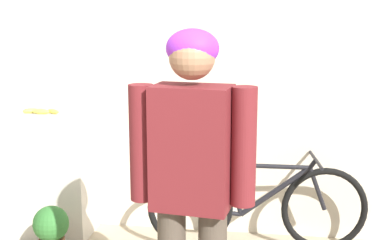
{
  "coord_description": "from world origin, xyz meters",
  "views": [
    {
      "loc": [
        0.69,
        -1.81,
        1.8
      ],
      "look_at": [
        0.31,
        0.7,
        1.27
      ],
      "focal_mm": 50.0,
      "sensor_mm": 36.0,
      "label": 1
    }
  ],
  "objects": [
    {
      "name": "potted_plant",
      "position": [
        -0.86,
        1.63,
        0.23
      ],
      "size": [
        0.26,
        0.26,
        0.41
      ],
      "color": "brown",
      "rests_on": "ground_plane"
    },
    {
      "name": "wall_back",
      "position": [
        0.0,
        2.37,
        1.3
      ],
      "size": [
        8.0,
        0.07,
        2.6
      ],
      "color": "beige",
      "rests_on": "ground_plane"
    },
    {
      "name": "banana",
      "position": [
        -1.11,
        2.11,
        1.02
      ],
      "size": [
        0.32,
        0.09,
        0.04
      ],
      "color": "#EAD64C",
      "rests_on": "side_shelf"
    },
    {
      "name": "bicycle",
      "position": [
        0.61,
        2.04,
        0.35
      ],
      "size": [
        1.66,
        0.46,
        0.72
      ],
      "rotation": [
        0.0,
        0.0,
        0.12
      ],
      "color": "black",
      "rests_on": "ground_plane"
    },
    {
      "name": "person",
      "position": [
        0.31,
        0.7,
        1.02
      ],
      "size": [
        0.63,
        0.28,
        1.71
      ],
      "rotation": [
        0.0,
        0.0,
        -0.12
      ],
      "color": "#4C4238",
      "rests_on": "ground_plane"
    },
    {
      "name": "side_shelf",
      "position": [
        -1.28,
        2.11,
        0.5
      ],
      "size": [
        1.1,
        0.41,
        1.0
      ],
      "color": "beige",
      "rests_on": "ground_plane"
    }
  ]
}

